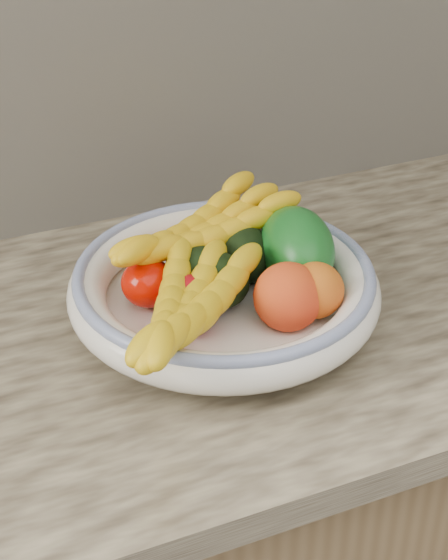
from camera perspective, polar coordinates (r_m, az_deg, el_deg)
kitchen_counter at (r=1.41m, az=-0.42°, el=-16.75°), size 2.44×0.66×1.40m
fruit_bowl at (r=1.07m, az=0.00°, el=-0.52°), size 0.39×0.39×0.08m
clementine_back_left at (r=1.15m, az=-3.12°, el=2.17°), size 0.05×0.05×0.05m
clementine_back_right at (r=1.16m, az=-1.40°, el=2.55°), size 0.06×0.06×0.05m
clementine_back_mid at (r=1.12m, az=-1.41°, el=1.45°), size 0.06×0.06×0.05m
clementine_extra at (r=1.15m, az=0.03°, el=2.23°), size 0.05×0.05×0.05m
tomato_left at (r=1.06m, az=-5.08°, el=-0.19°), size 0.08×0.08×0.06m
tomato_near_left at (r=1.02m, az=-2.34°, el=-1.64°), size 0.08×0.08×0.07m
avocado_center at (r=1.06m, az=-1.11°, el=0.15°), size 0.13×0.14×0.08m
avocado_right at (r=1.11m, az=1.16°, el=1.87°), size 0.10×0.12×0.07m
green_mango at (r=1.10m, az=4.84°, el=2.10°), size 0.14×0.16×0.12m
peach_front at (r=1.02m, az=4.28°, el=-1.12°), size 0.09×0.09×0.08m
peach_right at (r=1.03m, az=6.11°, el=-0.68°), size 0.09×0.09×0.07m
banana_bunch_back at (r=1.10m, az=-1.55°, el=2.87°), size 0.32×0.21×0.08m
banana_bunch_front at (r=0.96m, az=-2.53°, el=-2.26°), size 0.28×0.32×0.09m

